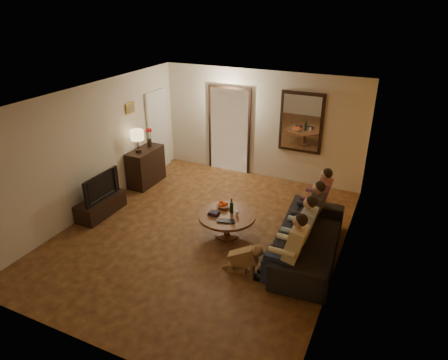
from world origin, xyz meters
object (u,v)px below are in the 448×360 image
at_px(bowl, 223,206).
at_px(table_lamp, 138,141).
at_px(dresser, 146,167).
at_px(person_d, 318,202).
at_px(person_c, 310,216).
at_px(sofa, 310,239).
at_px(person_b, 301,233).
at_px(coffee_table, 227,225).
at_px(person_a, 290,253).
at_px(laptop, 225,222).
at_px(tv, 98,186).
at_px(tv_stand, 101,206).
at_px(wine_bottle, 232,205).
at_px(dog, 243,257).

bearing_deg(bowl, table_lamp, 161.69).
xyz_separation_m(table_lamp, bowl, (2.52, -0.83, -0.66)).
height_order(dresser, person_d, person_d).
bearing_deg(person_d, person_c, -90.00).
bearing_deg(table_lamp, sofa, -13.60).
bearing_deg(person_b, coffee_table, 169.25).
bearing_deg(dresser, person_a, -27.36).
relative_size(sofa, laptop, 7.19).
bearing_deg(person_a, tv, 172.90).
height_order(person_b, laptop, person_b).
distance_m(table_lamp, person_a, 4.61).
xyz_separation_m(person_c, person_d, (0.00, 0.60, 0.00)).
bearing_deg(bowl, person_c, 3.61).
bearing_deg(tv_stand, person_b, 1.14).
relative_size(dresser, wine_bottle, 3.16).
xyz_separation_m(dresser, bowl, (2.52, -1.05, 0.05)).
distance_m(person_b, dog, 1.02).
bearing_deg(tv, person_c, -80.66).
distance_m(person_a, wine_bottle, 1.71).
bearing_deg(dresser, sofa, -16.37).
bearing_deg(dresser, person_b, -20.46).
relative_size(dresser, person_b, 0.82).
xyz_separation_m(person_a, person_c, (0.00, 1.20, 0.00)).
bearing_deg(person_c, person_a, -90.00).
bearing_deg(dresser, bowl, -22.70).
bearing_deg(tv, dresser, 0.00).
height_order(table_lamp, person_b, table_lamp).
bearing_deg(person_d, tv, -162.84).
xyz_separation_m(person_b, coffee_table, (-1.46, 0.28, -0.38)).
xyz_separation_m(dresser, laptop, (2.80, -1.55, 0.03)).
bearing_deg(tv_stand, laptop, 1.63).
xyz_separation_m(dresser, person_a, (4.15, -2.15, 0.16)).
height_order(tv_stand, wine_bottle, wine_bottle).
bearing_deg(tv, person_d, -72.84).
height_order(person_b, person_d, same).
relative_size(sofa, person_a, 1.97).
bearing_deg(table_lamp, person_d, -1.78).
xyz_separation_m(coffee_table, bowl, (-0.18, 0.22, 0.26)).
bearing_deg(laptop, dresser, 133.33).
relative_size(dresser, person_d, 0.82).
distance_m(person_b, person_c, 0.60).
bearing_deg(coffee_table, bowl, 129.29).
xyz_separation_m(table_lamp, laptop, (2.80, -1.33, -0.68)).
bearing_deg(person_c, dog, -122.91).
bearing_deg(tv, wine_bottle, -80.50).
bearing_deg(dog, dresser, 136.70).
relative_size(sofa, bowl, 9.12).
relative_size(wine_bottle, laptop, 0.94).
distance_m(table_lamp, laptop, 3.17).
bearing_deg(tv, tv_stand, 0.00).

